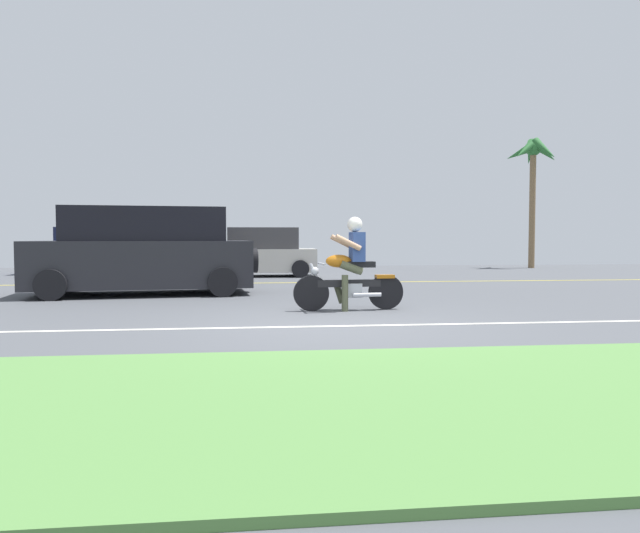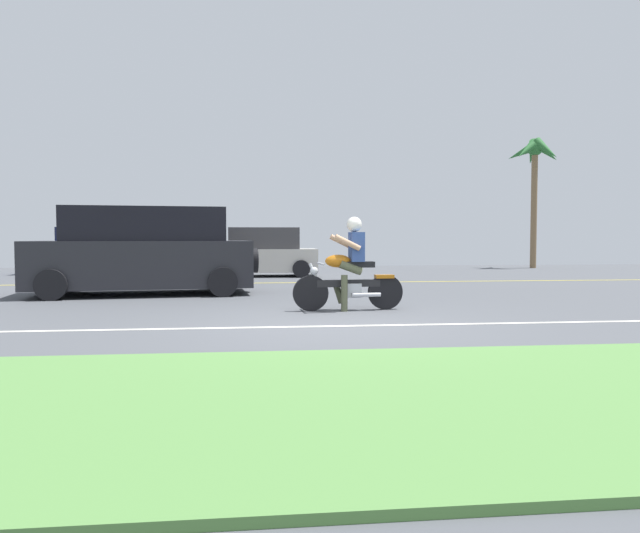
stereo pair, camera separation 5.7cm
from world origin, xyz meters
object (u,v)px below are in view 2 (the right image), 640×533
parked_car_1 (259,254)px  palm_tree_0 (535,161)px  motorcyclist (349,271)px  parked_car_0 (92,252)px  suv_nearby (144,252)px

parked_car_1 → palm_tree_0: (11.50, 4.14, 3.73)m
motorcyclist → parked_car_1: 9.57m
parked_car_0 → palm_tree_0: (17.40, 1.84, 3.71)m
suv_nearby → parked_car_0: (-3.27, 8.29, -0.18)m
parked_car_0 → palm_tree_0: bearing=6.0°
suv_nearby → palm_tree_0: size_ratio=0.94×
motorcyclist → palm_tree_0: palm_tree_0 is taller
motorcyclist → parked_car_0: (-7.38, 11.75, 0.07)m
parked_car_0 → parked_car_1: (5.91, -2.30, -0.02)m
parked_car_0 → palm_tree_0: size_ratio=0.80×
motorcyclist → palm_tree_0: 17.30m
suv_nearby → parked_car_1: size_ratio=1.29×
suv_nearby → parked_car_0: suv_nearby is taller
parked_car_0 → parked_car_1: 6.34m
palm_tree_0 → parked_car_0: bearing=-174.0°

